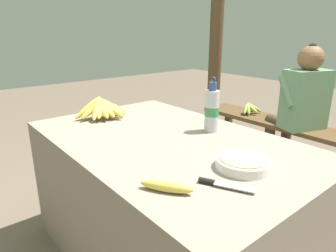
# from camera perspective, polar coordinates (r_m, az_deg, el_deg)

# --- Properties ---
(market_counter) EXTENTS (1.43, 0.90, 0.70)m
(market_counter) POSITION_cam_1_polar(r_m,az_deg,el_deg) (1.61, -0.13, -14.24)
(market_counter) COLOR gray
(market_counter) RESTS_ON ground_plane
(banana_bunch_ripe) EXTENTS (0.19, 0.31, 0.14)m
(banana_bunch_ripe) POSITION_cam_1_polar(r_m,az_deg,el_deg) (1.81, -12.22, 3.38)
(banana_bunch_ripe) COLOR #4C381E
(banana_bunch_ripe) RESTS_ON market_counter
(serving_bowl) EXTENTS (0.21, 0.21, 0.04)m
(serving_bowl) POSITION_cam_1_polar(r_m,az_deg,el_deg) (1.18, 14.02, -6.77)
(serving_bowl) COLOR white
(serving_bowl) RESTS_ON market_counter
(water_bottle) EXTENTS (0.07, 0.07, 0.28)m
(water_bottle) POSITION_cam_1_polar(r_m,az_deg,el_deg) (1.54, 8.34, 3.03)
(water_bottle) COLOR silver
(water_bottle) RESTS_ON market_counter
(loose_banana_front) EXTENTS (0.17, 0.13, 0.04)m
(loose_banana_front) POSITION_cam_1_polar(r_m,az_deg,el_deg) (0.99, -0.29, -11.41)
(loose_banana_front) COLOR #E0C64C
(loose_banana_front) RESTS_ON market_counter
(knife) EXTENTS (0.18, 0.11, 0.02)m
(knife) POSITION_cam_1_polar(r_m,az_deg,el_deg) (1.04, 9.46, -10.73)
(knife) COLOR #BCBCC1
(knife) RESTS_ON market_counter
(wooden_bench) EXTENTS (1.81, 0.32, 0.45)m
(wooden_bench) POSITION_cam_1_polar(r_m,az_deg,el_deg) (2.74, 22.99, -1.21)
(wooden_bench) COLOR brown
(wooden_bench) RESTS_ON ground_plane
(seated_vendor) EXTENTS (0.47, 0.43, 1.11)m
(seated_vendor) POSITION_cam_1_polar(r_m,az_deg,el_deg) (2.65, 23.84, 4.13)
(seated_vendor) COLOR #473828
(seated_vendor) RESTS_ON ground_plane
(banana_bunch_green) EXTENTS (0.16, 0.26, 0.12)m
(banana_bunch_green) POSITION_cam_1_polar(r_m,az_deg,el_deg) (2.95, 15.36, 3.37)
(banana_bunch_green) COLOR #4C381E
(banana_bunch_green) RESTS_ON wooden_bench
(support_post_near) EXTENTS (0.14, 0.14, 2.32)m
(support_post_near) POSITION_cam_1_polar(r_m,az_deg,el_deg) (3.43, 9.18, 16.86)
(support_post_near) COLOR #4C3823
(support_post_near) RESTS_ON ground_plane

